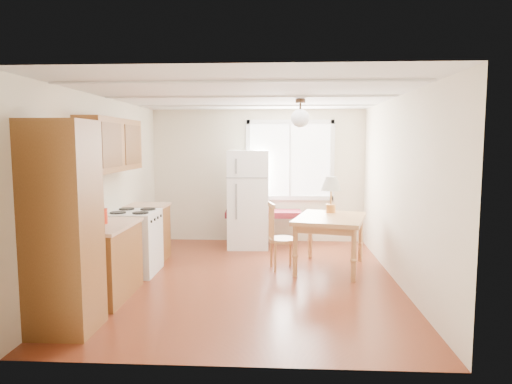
# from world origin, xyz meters

# --- Properties ---
(room_shell) EXTENTS (4.60, 5.60, 2.62)m
(room_shell) POSITION_xyz_m (0.00, 0.00, 1.25)
(room_shell) COLOR #551F11
(room_shell) RESTS_ON ground
(kitchen_run) EXTENTS (0.65, 3.40, 2.20)m
(kitchen_run) POSITION_xyz_m (-1.72, -0.63, 0.84)
(kitchen_run) COLOR brown
(kitchen_run) RESTS_ON ground
(window_unit) EXTENTS (1.64, 0.05, 1.51)m
(window_unit) POSITION_xyz_m (0.60, 2.47, 1.55)
(window_unit) COLOR white
(window_unit) RESTS_ON room_shell
(pendant_light) EXTENTS (0.26, 0.26, 0.40)m
(pendant_light) POSITION_xyz_m (0.70, 0.40, 2.24)
(pendant_light) COLOR black
(pendant_light) RESTS_ON room_shell
(refrigerator) EXTENTS (0.74, 0.76, 1.74)m
(refrigerator) POSITION_xyz_m (-0.15, 1.97, 0.87)
(refrigerator) COLOR white
(refrigerator) RESTS_ON ground
(bench) EXTENTS (1.40, 0.56, 0.64)m
(bench) POSITION_xyz_m (0.11, 2.13, 0.57)
(bench) COLOR maroon
(bench) RESTS_ON ground
(dining_table) EXTENTS (1.23, 1.46, 0.79)m
(dining_table) POSITION_xyz_m (1.17, 0.58, 0.69)
(dining_table) COLOR #B07843
(dining_table) RESTS_ON ground
(chair) EXTENTS (0.46, 0.45, 0.99)m
(chair) POSITION_xyz_m (0.38, 0.50, 0.57)
(chair) COLOR #B07843
(chair) RESTS_ON ground
(table_lamp) EXTENTS (0.33, 0.33, 0.56)m
(table_lamp) POSITION_xyz_m (1.22, 0.98, 1.20)
(table_lamp) COLOR #BA7E3B
(table_lamp) RESTS_ON dining_table
(coffee_maker) EXTENTS (0.22, 0.26, 0.35)m
(coffee_maker) POSITION_xyz_m (-1.72, -1.32, 1.03)
(coffee_maker) COLOR black
(coffee_maker) RESTS_ON kitchen_run
(kettle) EXTENTS (0.13, 0.13, 0.25)m
(kettle) POSITION_xyz_m (-1.73, -0.80, 1.00)
(kettle) COLOR red
(kettle) RESTS_ON kitchen_run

